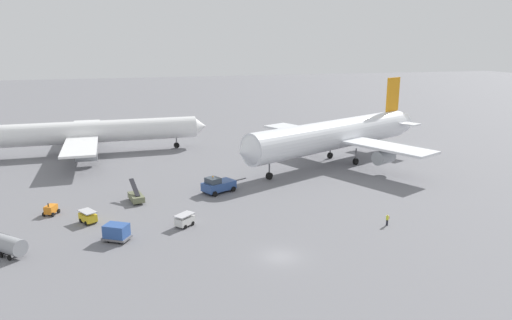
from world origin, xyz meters
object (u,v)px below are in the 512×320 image
at_px(gse_fuel_bowser_stubby, 7,245).
at_px(gse_gpu_cart_small, 51,209).
at_px(gse_belt_loader_portside, 136,197).
at_px(gse_baggage_cart_trailing, 185,220).
at_px(airliner_being_pushed, 335,135).
at_px(gse_container_dolly_flat, 116,232).
at_px(pushback_tug, 218,185).
at_px(ground_crew_marshaller_foreground, 387,220).
at_px(airliner_at_gate_left, 91,132).
at_px(gse_baggage_cart_near_cluster, 88,217).

height_order(gse_fuel_bowser_stubby, gse_gpu_cart_small, gse_fuel_bowser_stubby).
xyz_separation_m(gse_belt_loader_portside, gse_baggage_cart_trailing, (5.83, -12.22, 0.04)).
relative_size(airliner_being_pushed, gse_container_dolly_flat, 12.04).
distance_m(pushback_tug, gse_container_dolly_flat, 22.44).
height_order(gse_gpu_cart_small, ground_crew_marshaller_foreground, gse_gpu_cart_small).
xyz_separation_m(airliner_being_pushed, pushback_tug, (-26.66, -11.95, -4.67)).
height_order(pushback_tug, gse_container_dolly_flat, pushback_tug).
bearing_deg(pushback_tug, gse_baggage_cart_trailing, -119.21).
distance_m(airliner_at_gate_left, airliner_being_pushed, 53.34).
distance_m(pushback_tug, gse_fuel_bowser_stubby, 32.73).
height_order(gse_baggage_cart_near_cluster, gse_baggage_cart_trailing, same).
relative_size(airliner_being_pushed, gse_fuel_bowser_stubby, 9.68).
distance_m(pushback_tug, gse_belt_loader_portside, 13.24).
bearing_deg(pushback_tug, gse_container_dolly_flat, -136.17).
xyz_separation_m(pushback_tug, ground_crew_marshaller_foreground, (18.93, -20.64, -0.45)).
bearing_deg(gse_baggage_cart_trailing, ground_crew_marshaller_foreground, -15.81).
bearing_deg(ground_crew_marshaller_foreground, gse_baggage_cart_trailing, 164.19).
xyz_separation_m(gse_container_dolly_flat, gse_belt_loader_portside, (2.98, 14.57, -0.35)).
height_order(gse_baggage_cart_near_cluster, gse_belt_loader_portside, gse_belt_loader_portside).
bearing_deg(gse_fuel_bowser_stubby, airliner_being_pushed, 27.16).
bearing_deg(gse_belt_loader_portside, ground_crew_marshaller_foreground, -31.48).
relative_size(gse_container_dolly_flat, gse_belt_loader_portside, 0.77).
xyz_separation_m(airliner_being_pushed, gse_belt_loader_portside, (-39.86, -12.92, -5.12)).
relative_size(airliner_at_gate_left, airliner_being_pushed, 1.09).
height_order(airliner_at_gate_left, pushback_tug, airliner_at_gate_left).
xyz_separation_m(gse_gpu_cart_small, gse_belt_loader_portside, (12.00, 2.37, 0.03)).
relative_size(airliner_being_pushed, pushback_tug, 5.58).
xyz_separation_m(airliner_at_gate_left, gse_baggage_cart_near_cluster, (1.18, -43.78, -3.90)).
relative_size(airliner_at_gate_left, ground_crew_marshaller_foreground, 32.17).
xyz_separation_m(gse_baggage_cart_trailing, ground_crew_marshaller_foreground, (26.31, -7.45, -0.04)).
bearing_deg(gse_baggage_cart_near_cluster, pushback_tug, 22.20).
distance_m(gse_fuel_bowser_stubby, ground_crew_marshaller_foreground, 47.53).
height_order(airliner_being_pushed, gse_belt_loader_portside, airliner_being_pushed).
bearing_deg(ground_crew_marshaller_foreground, airliner_at_gate_left, 125.43).
bearing_deg(pushback_tug, ground_crew_marshaller_foreground, -47.47).
relative_size(gse_baggage_cart_near_cluster, gse_belt_loader_portside, 0.62).
bearing_deg(gse_belt_loader_portside, airliner_at_gate_left, 102.19).
bearing_deg(gse_gpu_cart_small, gse_container_dolly_flat, -53.53).
bearing_deg(gse_baggage_cart_trailing, gse_fuel_bowser_stubby, -171.62).
xyz_separation_m(pushback_tug, gse_container_dolly_flat, (-16.18, -15.54, -0.10)).
xyz_separation_m(airliner_at_gate_left, airliner_being_pushed, (47.77, -23.69, 1.18)).
relative_size(airliner_at_gate_left, gse_fuel_bowser_stubby, 10.56).
height_order(pushback_tug, ground_crew_marshaller_foreground, pushback_tug).
relative_size(gse_baggage_cart_near_cluster, gse_baggage_cart_trailing, 1.02).
distance_m(gse_baggage_cart_near_cluster, gse_belt_loader_portside, 9.83).
relative_size(airliner_being_pushed, gse_belt_loader_portside, 9.22).
height_order(airliner_being_pushed, gse_baggage_cart_trailing, airliner_being_pushed).
xyz_separation_m(airliner_being_pushed, gse_baggage_cart_near_cluster, (-46.59, -20.09, -5.08)).
bearing_deg(pushback_tug, gse_gpu_cart_small, -172.44).
xyz_separation_m(gse_fuel_bowser_stubby, ground_crew_marshaller_foreground, (47.33, -4.36, -0.51)).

